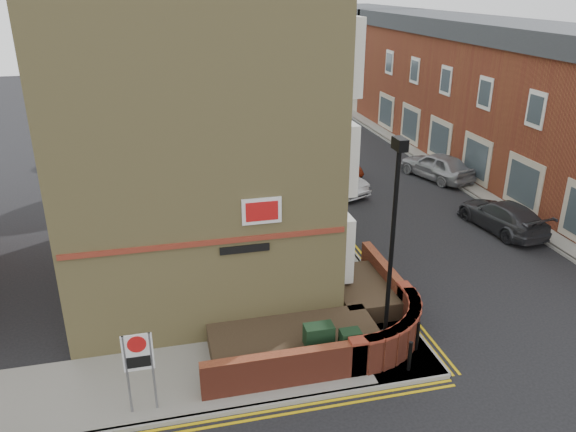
# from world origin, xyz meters

# --- Properties ---
(ground) EXTENTS (120.00, 120.00, 0.00)m
(ground) POSITION_xyz_m (0.00, 0.00, 0.00)
(ground) COLOR black
(ground) RESTS_ON ground
(pavement_corner) EXTENTS (13.00, 3.00, 0.12)m
(pavement_corner) POSITION_xyz_m (-3.50, 1.50, 0.06)
(pavement_corner) COLOR gray
(pavement_corner) RESTS_ON ground
(pavement_main) EXTENTS (2.00, 32.00, 0.12)m
(pavement_main) POSITION_xyz_m (2.00, 16.00, 0.06)
(pavement_main) COLOR gray
(pavement_main) RESTS_ON ground
(pavement_far) EXTENTS (4.00, 40.00, 0.12)m
(pavement_far) POSITION_xyz_m (13.00, 13.00, 0.06)
(pavement_far) COLOR gray
(pavement_far) RESTS_ON ground
(kerb_side) EXTENTS (13.00, 0.15, 0.12)m
(kerb_side) POSITION_xyz_m (-3.50, 0.00, 0.06)
(kerb_side) COLOR gray
(kerb_side) RESTS_ON ground
(kerb_main_near) EXTENTS (0.15, 32.00, 0.12)m
(kerb_main_near) POSITION_xyz_m (3.00, 16.00, 0.06)
(kerb_main_near) COLOR gray
(kerb_main_near) RESTS_ON ground
(kerb_main_far) EXTENTS (0.15, 40.00, 0.12)m
(kerb_main_far) POSITION_xyz_m (11.00, 13.00, 0.06)
(kerb_main_far) COLOR gray
(kerb_main_far) RESTS_ON ground
(yellow_lines_side) EXTENTS (13.00, 0.28, 0.01)m
(yellow_lines_side) POSITION_xyz_m (-3.50, -0.25, 0.01)
(yellow_lines_side) COLOR gold
(yellow_lines_side) RESTS_ON ground
(yellow_lines_main) EXTENTS (0.28, 32.00, 0.01)m
(yellow_lines_main) POSITION_xyz_m (3.25, 16.00, 0.01)
(yellow_lines_main) COLOR gold
(yellow_lines_main) RESTS_ON ground
(corner_building) EXTENTS (8.95, 10.40, 13.60)m
(corner_building) POSITION_xyz_m (-2.84, 8.00, 6.23)
(corner_building) COLOR tan
(corner_building) RESTS_ON ground
(garden_wall) EXTENTS (6.80, 6.00, 1.20)m
(garden_wall) POSITION_xyz_m (0.00, 2.50, 0.00)
(garden_wall) COLOR maroon
(garden_wall) RESTS_ON ground
(lamppost) EXTENTS (0.25, 0.50, 6.30)m
(lamppost) POSITION_xyz_m (1.60, 1.20, 3.34)
(lamppost) COLOR black
(lamppost) RESTS_ON pavement_corner
(utility_cabinet_large) EXTENTS (0.80, 0.45, 1.20)m
(utility_cabinet_large) POSITION_xyz_m (-0.30, 1.30, 0.72)
(utility_cabinet_large) COLOR black
(utility_cabinet_large) RESTS_ON pavement_corner
(utility_cabinet_small) EXTENTS (0.55, 0.40, 1.10)m
(utility_cabinet_small) POSITION_xyz_m (0.50, 1.00, 0.67)
(utility_cabinet_small) COLOR black
(utility_cabinet_small) RESTS_ON pavement_corner
(bollard_near) EXTENTS (0.11, 0.11, 0.90)m
(bollard_near) POSITION_xyz_m (2.00, 0.40, 0.57)
(bollard_near) COLOR black
(bollard_near) RESTS_ON pavement_corner
(bollard_far) EXTENTS (0.11, 0.11, 0.90)m
(bollard_far) POSITION_xyz_m (2.60, 1.20, 0.57)
(bollard_far) COLOR black
(bollard_far) RESTS_ON pavement_corner
(zone_sign) EXTENTS (0.72, 0.07, 2.20)m
(zone_sign) POSITION_xyz_m (-5.00, 0.50, 1.64)
(zone_sign) COLOR slate
(zone_sign) RESTS_ON pavement_corner
(far_terrace) EXTENTS (5.40, 30.40, 8.00)m
(far_terrace) POSITION_xyz_m (14.50, 17.00, 4.04)
(far_terrace) COLOR maroon
(far_terrace) RESTS_ON ground
(far_terrace_cream) EXTENTS (5.40, 12.40, 8.00)m
(far_terrace_cream) POSITION_xyz_m (14.50, 38.00, 4.05)
(far_terrace_cream) COLOR #BAAE99
(far_terrace_cream) RESTS_ON ground
(tree_near) EXTENTS (3.64, 3.65, 6.70)m
(tree_near) POSITION_xyz_m (2.00, 14.05, 4.70)
(tree_near) COLOR #382B1E
(tree_near) RESTS_ON pavement_main
(tree_mid) EXTENTS (4.03, 4.03, 7.42)m
(tree_mid) POSITION_xyz_m (2.00, 22.05, 5.20)
(tree_mid) COLOR #382B1E
(tree_mid) RESTS_ON pavement_main
(tree_far) EXTENTS (3.81, 3.81, 7.00)m
(tree_far) POSITION_xyz_m (2.00, 30.05, 4.91)
(tree_far) COLOR #382B1E
(tree_far) RESTS_ON pavement_main
(traffic_light_assembly) EXTENTS (0.20, 0.16, 4.20)m
(traffic_light_assembly) POSITION_xyz_m (2.40, 25.00, 2.78)
(traffic_light_assembly) COLOR black
(traffic_light_assembly) RESTS_ON pavement_main
(silver_car_near) EXTENTS (2.99, 4.40, 1.37)m
(silver_car_near) POSITION_xyz_m (4.42, 14.74, 0.69)
(silver_car_near) COLOR #A7ABAF
(silver_car_near) RESTS_ON ground
(red_car_main) EXTENTS (3.51, 4.93, 1.25)m
(red_car_main) POSITION_xyz_m (4.95, 17.18, 0.62)
(red_car_main) COLOR maroon
(red_car_main) RESTS_ON ground
(grey_car_far) EXTENTS (2.36, 4.64, 1.29)m
(grey_car_far) POSITION_xyz_m (10.01, 8.44, 0.64)
(grey_car_far) COLOR #2C2D31
(grey_car_far) RESTS_ON ground
(silver_car_far) EXTENTS (3.00, 4.66, 1.48)m
(silver_car_far) POSITION_xyz_m (10.50, 15.32, 0.74)
(silver_car_far) COLOR gray
(silver_car_far) RESTS_ON ground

